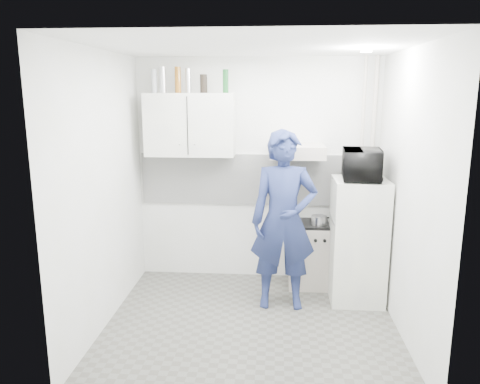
{
  "coord_description": "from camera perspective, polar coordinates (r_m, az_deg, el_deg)",
  "views": [
    {
      "loc": [
        0.21,
        -4.18,
        2.23
      ],
      "look_at": [
        -0.13,
        0.3,
        1.25
      ],
      "focal_mm": 35.0,
      "sensor_mm": 36.0,
      "label": 1
    }
  ],
  "objects": [
    {
      "name": "floor",
      "position": [
        4.74,
        1.34,
        -15.77
      ],
      "size": [
        2.8,
        2.8,
        0.0
      ],
      "primitive_type": "plane",
      "color": "#5A5B54",
      "rests_on": "ground"
    },
    {
      "name": "ceiling",
      "position": [
        4.2,
        1.52,
        17.37
      ],
      "size": [
        2.8,
        2.8,
        0.0
      ],
      "primitive_type": "plane",
      "color": "white",
      "rests_on": "wall_back"
    },
    {
      "name": "wall_back",
      "position": [
        5.51,
        2.09,
        2.58
      ],
      "size": [
        2.8,
        0.0,
        2.8
      ],
      "primitive_type": "plane",
      "rotation": [
        1.57,
        0.0,
        0.0
      ],
      "color": "white",
      "rests_on": "floor"
    },
    {
      "name": "wall_left",
      "position": [
        4.57,
        -16.39,
        0.07
      ],
      "size": [
        0.0,
        2.6,
        2.6
      ],
      "primitive_type": "plane",
      "rotation": [
        1.57,
        0.0,
        1.57
      ],
      "color": "white",
      "rests_on": "floor"
    },
    {
      "name": "wall_right",
      "position": [
        4.44,
        19.78,
        -0.51
      ],
      "size": [
        0.0,
        2.6,
        2.6
      ],
      "primitive_type": "plane",
      "rotation": [
        1.57,
        0.0,
        -1.57
      ],
      "color": "white",
      "rests_on": "floor"
    },
    {
      "name": "person",
      "position": [
        4.8,
        5.35,
        -3.5
      ],
      "size": [
        0.69,
        0.47,
        1.85
      ],
      "primitive_type": "imported",
      "rotation": [
        0.0,
        0.0,
        0.04
      ],
      "color": "navy",
      "rests_on": "floor"
    },
    {
      "name": "stove",
      "position": [
        5.52,
        8.38,
        -7.61
      ],
      "size": [
        0.45,
        0.45,
        0.73
      ],
      "primitive_type": "cube",
      "color": "beige",
      "rests_on": "floor"
    },
    {
      "name": "fridge",
      "position": [
        5.14,
        14.16,
        -5.79
      ],
      "size": [
        0.55,
        0.55,
        1.33
      ],
      "primitive_type": "cube",
      "rotation": [
        0.0,
        0.0,
        -0.0
      ],
      "color": "white",
      "rests_on": "floor"
    },
    {
      "name": "stove_top",
      "position": [
        5.4,
        8.5,
        -3.85
      ],
      "size": [
        0.44,
        0.44,
        0.03
      ],
      "primitive_type": "cube",
      "color": "black",
      "rests_on": "stove"
    },
    {
      "name": "saucepan",
      "position": [
        5.33,
        9.6,
        -3.39
      ],
      "size": [
        0.18,
        0.18,
        0.1
      ],
      "primitive_type": "cylinder",
      "color": "silver",
      "rests_on": "stove_top"
    },
    {
      "name": "microwave",
      "position": [
        4.96,
        14.65,
        3.27
      ],
      "size": [
        0.59,
        0.43,
        0.31
      ],
      "primitive_type": "imported",
      "rotation": [
        0.0,
        0.0,
        1.48
      ],
      "color": "black",
      "rests_on": "fridge"
    },
    {
      "name": "bottle_a",
      "position": [
        5.42,
        -10.42,
        13.16
      ],
      "size": [
        0.06,
        0.06,
        0.26
      ],
      "primitive_type": "cylinder",
      "color": "#B2B7BC",
      "rests_on": "upper_cabinet"
    },
    {
      "name": "bottle_b",
      "position": [
        5.4,
        -9.39,
        13.34
      ],
      "size": [
        0.07,
        0.07,
        0.28
      ],
      "primitive_type": "cylinder",
      "color": "silver",
      "rests_on": "upper_cabinet"
    },
    {
      "name": "bottle_c",
      "position": [
        5.36,
        -7.58,
        13.4
      ],
      "size": [
        0.07,
        0.07,
        0.28
      ],
      "primitive_type": "cylinder",
      "color": "brown",
      "rests_on": "upper_cabinet"
    },
    {
      "name": "bottle_d",
      "position": [
        5.34,
        -6.34,
        13.34
      ],
      "size": [
        0.06,
        0.06,
        0.27
      ],
      "primitive_type": "cylinder",
      "color": "silver",
      "rests_on": "upper_cabinet"
    },
    {
      "name": "canister_a",
      "position": [
        5.31,
        -4.46,
        13.03
      ],
      "size": [
        0.08,
        0.08,
        0.2
      ],
      "primitive_type": "cylinder",
      "color": "black",
      "rests_on": "upper_cabinet"
    },
    {
      "name": "bottle_e",
      "position": [
        5.28,
        -1.77,
        13.35
      ],
      "size": [
        0.06,
        0.06,
        0.25
      ],
      "primitive_type": "cylinder",
      "color": "#144C1E",
      "rests_on": "upper_cabinet"
    },
    {
      "name": "upper_cabinet",
      "position": [
        5.35,
        -6.07,
        8.17
      ],
      "size": [
        1.0,
        0.35,
        0.7
      ],
      "primitive_type": "cube",
      "color": "white",
      "rests_on": "wall_back"
    },
    {
      "name": "range_hood",
      "position": [
        5.22,
        6.96,
        4.96
      ],
      "size": [
        0.6,
        0.5,
        0.14
      ],
      "primitive_type": "cube",
      "color": "beige",
      "rests_on": "wall_back"
    },
    {
      "name": "backsplash",
      "position": [
        5.51,
        2.08,
        1.53
      ],
      "size": [
        2.74,
        0.03,
        0.6
      ],
      "primitive_type": "cube",
      "color": "white",
      "rests_on": "wall_back"
    },
    {
      "name": "pipe_a",
      "position": [
        5.53,
        15.64,
        2.18
      ],
      "size": [
        0.05,
        0.05,
        2.6
      ],
      "primitive_type": "cylinder",
      "color": "beige",
      "rests_on": "floor"
    },
    {
      "name": "pipe_b",
      "position": [
        5.51,
        14.42,
        2.21
      ],
      "size": [
        0.04,
        0.04,
        2.6
      ],
      "primitive_type": "cylinder",
      "color": "beige",
      "rests_on": "floor"
    },
    {
      "name": "ceiling_spot_fixture",
      "position": [
        4.46,
        15.15,
        16.28
      ],
      "size": [
        0.1,
        0.1,
        0.02
      ],
      "primitive_type": "cylinder",
      "color": "white",
      "rests_on": "ceiling"
    }
  ]
}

